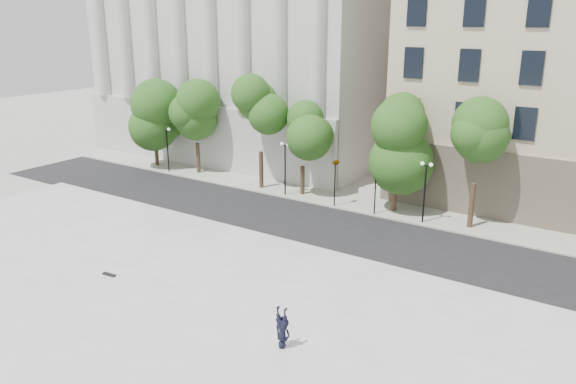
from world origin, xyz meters
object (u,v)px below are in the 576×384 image
(traffic_light_west, at_px, (335,159))
(skateboard, at_px, (109,274))
(person_lying, at_px, (283,342))
(traffic_light_east, at_px, (376,165))

(traffic_light_west, relative_size, skateboard, 5.06)
(skateboard, bearing_deg, person_lying, -8.22)
(traffic_light_east, distance_m, person_lying, 19.33)
(skateboard, bearing_deg, traffic_light_east, 62.56)
(traffic_light_east, height_order, skateboard, traffic_light_east)
(traffic_light_west, distance_m, person_lying, 20.36)
(traffic_light_east, relative_size, skateboard, 5.06)
(person_lying, distance_m, skateboard, 11.78)
(traffic_light_west, bearing_deg, person_lying, -67.11)
(traffic_light_west, xyz_separation_m, traffic_light_east, (3.33, 0.00, 0.00))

